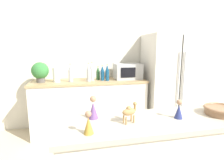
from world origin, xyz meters
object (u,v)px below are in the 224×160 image
at_px(back_bottle_2, 107,73).
at_px(wise_man_figurine_blue, 179,110).
at_px(refrigerator, 169,81).
at_px(back_bottle_3, 89,73).
at_px(camel_figurine, 129,111).
at_px(back_bottle_5, 98,73).
at_px(back_bottle_0, 92,72).
at_px(wise_man_figurine_crimson, 93,109).
at_px(wise_man_figurine_purple, 88,124).
at_px(back_bottle_1, 102,73).
at_px(potted_plant, 40,71).
at_px(microwave, 127,71).
at_px(fruit_bowl, 221,110).
at_px(paper_towel_roll, 56,75).
at_px(back_bottle_4, 71,73).

xyz_separation_m(back_bottle_2, wise_man_figurine_blue, (0.20, -1.84, -0.04)).
bearing_deg(refrigerator, back_bottle_3, -178.98).
bearing_deg(camel_figurine, back_bottle_5, 88.73).
relative_size(back_bottle_0, wise_man_figurine_crimson, 1.83).
bearing_deg(refrigerator, wise_man_figurine_purple, -130.60).
height_order(back_bottle_1, wise_man_figurine_blue, back_bottle_1).
bearing_deg(potted_plant, back_bottle_5, 3.85).
bearing_deg(back_bottle_0, back_bottle_1, -19.75).
height_order(microwave, fruit_bowl, microwave).
distance_m(microwave, back_bottle_0, 0.66).
height_order(refrigerator, wise_man_figurine_purple, refrigerator).
height_order(back_bottle_5, fruit_bowl, back_bottle_5).
relative_size(back_bottle_0, back_bottle_3, 1.02).
height_order(wise_man_figurine_blue, wise_man_figurine_purple, wise_man_figurine_purple).
distance_m(paper_towel_roll, wise_man_figurine_blue, 2.16).
distance_m(microwave, back_bottle_2, 0.42).
xyz_separation_m(potted_plant, wise_man_figurine_purple, (0.63, -2.02, -0.09)).
xyz_separation_m(paper_towel_roll, back_bottle_5, (0.71, 0.09, -0.01)).
relative_size(refrigerator, back_bottle_1, 6.54).
bearing_deg(paper_towel_roll, back_bottle_2, -3.13).
distance_m(microwave, back_bottle_3, 0.73).
xyz_separation_m(refrigerator, microwave, (-0.81, 0.09, 0.20)).
bearing_deg(camel_figurine, fruit_bowl, -0.25).
height_order(back_bottle_1, wise_man_figurine_purple, back_bottle_1).
xyz_separation_m(back_bottle_3, wise_man_figurine_blue, (0.52, -1.84, -0.06)).
distance_m(fruit_bowl, wise_man_figurine_crimson, 1.00).
height_order(back_bottle_0, camel_figurine, back_bottle_0).
relative_size(back_bottle_4, back_bottle_5, 1.26).
xyz_separation_m(fruit_bowl, wise_man_figurine_blue, (-0.37, 0.00, 0.03)).
relative_size(back_bottle_3, fruit_bowl, 1.23).
bearing_deg(fruit_bowl, back_bottle_5, 109.72).
bearing_deg(potted_plant, back_bottle_0, 1.92).
height_order(paper_towel_roll, back_bottle_4, back_bottle_4).
bearing_deg(paper_towel_roll, camel_figurine, -70.60).
distance_m(back_bottle_1, back_bottle_2, 0.09).
height_order(back_bottle_0, back_bottle_2, back_bottle_0).
xyz_separation_m(wise_man_figurine_blue, wise_man_figurine_crimson, (-0.62, 0.13, 0.01)).
bearing_deg(back_bottle_1, wise_man_figurine_purple, -101.38).
xyz_separation_m(back_bottle_2, back_bottle_4, (-0.62, 0.03, 0.01)).
relative_size(potted_plant, microwave, 0.69).
bearing_deg(refrigerator, back_bottle_4, -179.93).
bearing_deg(paper_towel_roll, refrigerator, -0.50).
height_order(camel_figurine, wise_man_figurine_blue, camel_figurine).
bearing_deg(wise_man_figurine_blue, back_bottle_3, 105.72).
bearing_deg(back_bottle_3, wise_man_figurine_purple, -94.67).
height_order(back_bottle_3, back_bottle_4, back_bottle_3).
height_order(refrigerator, wise_man_figurine_blue, refrigerator).
height_order(camel_figurine, wise_man_figurine_purple, same).
distance_m(potted_plant, wise_man_figurine_blue, 2.32).
height_order(back_bottle_3, wise_man_figurine_blue, back_bottle_3).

